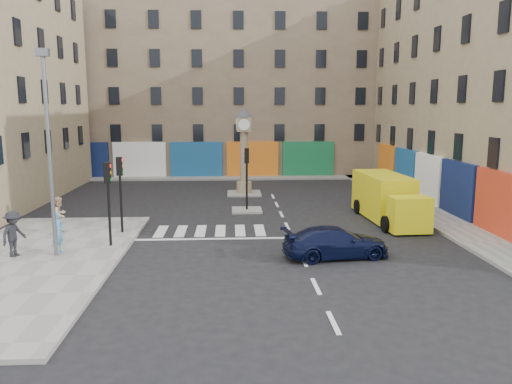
{
  "coord_description": "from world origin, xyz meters",
  "views": [
    {
      "loc": [
        -2.94,
        -21.53,
        6.17
      ],
      "look_at": [
        -1.69,
        3.13,
        2.0
      ],
      "focal_mm": 35.0,
      "sensor_mm": 36.0,
      "label": 1
    }
  ],
  "objects": [
    {
      "name": "yellow_van",
      "position": [
        5.68,
        5.18,
        1.24
      ],
      "size": [
        2.63,
        6.94,
        2.49
      ],
      "rotation": [
        0.0,
        0.0,
        0.06
      ],
      "color": "yellow",
      "rests_on": "ground"
    },
    {
      "name": "pedestrian_dark",
      "position": [
        -11.84,
        -1.27,
        1.1
      ],
      "size": [
        1.05,
        1.38,
        1.9
      ],
      "primitive_type": "imported",
      "rotation": [
        0.0,
        0.0,
        1.26
      ],
      "color": "black",
      "rests_on": "sidewalk_left"
    },
    {
      "name": "pedestrian_tan",
      "position": [
        -11.27,
        2.59,
        1.05
      ],
      "size": [
        0.86,
        1.0,
        1.79
      ],
      "primitive_type": "imported",
      "rotation": [
        0.0,
        0.0,
        1.34
      ],
      "color": "tan",
      "rests_on": "sidewalk_left"
    },
    {
      "name": "sidewalk_far",
      "position": [
        -4.0,
        22.2,
        0.07
      ],
      "size": [
        32.0,
        2.4,
        0.15
      ],
      "primitive_type": "cube",
      "color": "gray",
      "rests_on": "ground"
    },
    {
      "name": "lamp_post",
      "position": [
        -10.2,
        -1.2,
        4.79
      ],
      "size": [
        0.5,
        0.25,
        8.3
      ],
      "color": "#595B60",
      "rests_on": "sidewalk_left"
    },
    {
      "name": "traffic_light_left_far",
      "position": [
        -8.3,
        2.6,
        2.62
      ],
      "size": [
        0.28,
        0.22,
        3.7
      ],
      "color": "black",
      "rests_on": "sidewalk_left"
    },
    {
      "name": "navy_sedan",
      "position": [
        1.4,
        -1.59,
        0.64
      ],
      "size": [
        4.64,
        2.41,
        1.29
      ],
      "primitive_type": "imported",
      "rotation": [
        0.0,
        0.0,
        1.71
      ],
      "color": "black",
      "rests_on": "ground"
    },
    {
      "name": "clock_pillar",
      "position": [
        -2.0,
        14.0,
        3.55
      ],
      "size": [
        1.2,
        1.2,
        6.1
      ],
      "color": "#998864",
      "rests_on": "island_far"
    },
    {
      "name": "island_far",
      "position": [
        -2.0,
        14.0,
        0.06
      ],
      "size": [
        2.4,
        2.4,
        0.12
      ],
      "primitive_type": "cube",
      "color": "gray",
      "rests_on": "ground"
    },
    {
      "name": "pedestrian_blue",
      "position": [
        -10.19,
        -0.9,
        1.06
      ],
      "size": [
        0.57,
        0.74,
        1.81
      ],
      "primitive_type": "imported",
      "rotation": [
        0.0,
        0.0,
        1.34
      ],
      "color": "#528FBB",
      "rests_on": "sidewalk_left"
    },
    {
      "name": "traffic_light_left_near",
      "position": [
        -8.3,
        0.2,
        2.62
      ],
      "size": [
        0.28,
        0.22,
        3.7
      ],
      "color": "black",
      "rests_on": "sidewalk_left"
    },
    {
      "name": "building_far",
      "position": [
        -4.0,
        28.0,
        8.5
      ],
      "size": [
        32.0,
        10.0,
        17.0
      ],
      "primitive_type": "cube",
      "color": "#827057",
      "rests_on": "ground"
    },
    {
      "name": "sidewalk_left",
      "position": [
        -11.0,
        -2.0,
        0.07
      ],
      "size": [
        7.0,
        16.0,
        0.15
      ],
      "primitive_type": "cube",
      "color": "gray",
      "rests_on": "ground"
    },
    {
      "name": "ground",
      "position": [
        0.0,
        0.0,
        0.0
      ],
      "size": [
        120.0,
        120.0,
        0.0
      ],
      "primitive_type": "plane",
      "color": "black",
      "rests_on": "ground"
    },
    {
      "name": "sidewalk_right",
      "position": [
        8.7,
        10.0,
        0.07
      ],
      "size": [
        2.6,
        30.0,
        0.15
      ],
      "primitive_type": "cube",
      "color": "gray",
      "rests_on": "ground"
    },
    {
      "name": "traffic_light_island",
      "position": [
        -2.0,
        8.0,
        2.59
      ],
      "size": [
        0.28,
        0.22,
        3.7
      ],
      "color": "black",
      "rests_on": "island_near"
    },
    {
      "name": "island_near",
      "position": [
        -2.0,
        8.0,
        0.06
      ],
      "size": [
        1.8,
        1.8,
        0.12
      ],
      "primitive_type": "cube",
      "color": "gray",
      "rests_on": "ground"
    }
  ]
}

